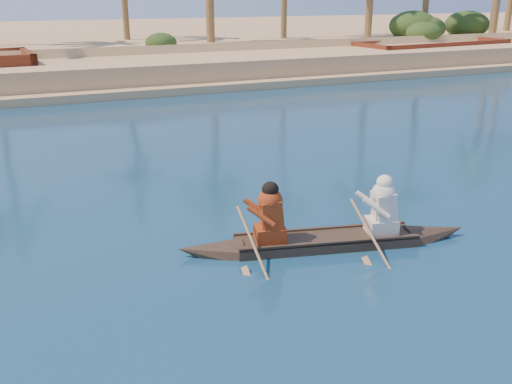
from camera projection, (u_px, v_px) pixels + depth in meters
name	position (u px, v px, depth m)	size (l,w,h in m)	color
sandy_embankment	(88.00, 43.00, 47.46)	(150.00, 51.00, 1.50)	tan
shrub_cluster	(127.00, 51.00, 34.01)	(100.00, 6.00, 2.40)	#294017
canoe	(326.00, 231.00, 10.65)	(5.59, 2.05, 1.54)	#3C2A20
barge_right	(432.00, 55.00, 37.79)	(11.20, 4.62, 1.82)	maroon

